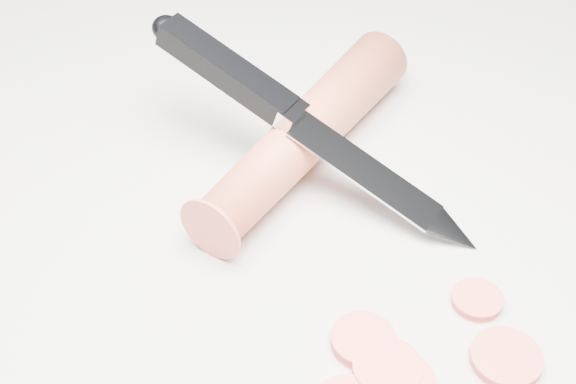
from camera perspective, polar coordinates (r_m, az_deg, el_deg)
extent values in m
plane|color=beige|center=(0.46, 5.14, -6.02)|extent=(2.40, 2.40, 0.00)
cylinder|color=#D65537|center=(0.52, 1.29, 4.20)|extent=(0.17, 0.18, 0.04)
cylinder|color=#F15C48|center=(0.46, 13.29, -7.47)|extent=(0.03, 0.03, 0.01)
cylinder|color=#F15C48|center=(0.44, 15.24, -11.33)|extent=(0.04, 0.04, 0.01)
cylinder|color=#F15C48|center=(0.43, 5.37, -10.46)|extent=(0.03, 0.03, 0.01)
cylinder|color=#F15C48|center=(0.42, 7.09, -12.39)|extent=(0.04, 0.04, 0.01)
cylinder|color=#F15C48|center=(0.42, 7.78, -13.34)|extent=(0.04, 0.04, 0.01)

